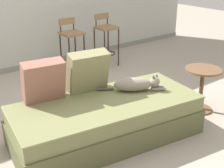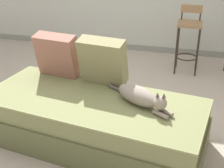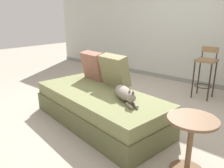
{
  "view_description": "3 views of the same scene",
  "coord_description": "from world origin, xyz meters",
  "px_view_note": "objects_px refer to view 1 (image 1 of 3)",
  "views": [
    {
      "loc": [
        -1.71,
        -2.72,
        1.84
      ],
      "look_at": [
        0.15,
        -0.3,
        0.56
      ],
      "focal_mm": 50.0,
      "sensor_mm": 36.0,
      "label": 1
    },
    {
      "loc": [
        0.78,
        -2.67,
        1.73
      ],
      "look_at": [
        0.15,
        -0.3,
        0.56
      ],
      "focal_mm": 50.0,
      "sensor_mm": 36.0,
      "label": 2
    },
    {
      "loc": [
        1.9,
        -2.35,
        1.4
      ],
      "look_at": [
        0.15,
        -0.3,
        0.56
      ],
      "focal_mm": 35.0,
      "sensor_mm": 36.0,
      "label": 3
    }
  ],
  "objects_px": {
    "throw_pillow_corner": "(43,81)",
    "throw_pillow_middle": "(88,71)",
    "bar_stool_near_window": "(72,41)",
    "bar_stool_by_doorway": "(106,36)",
    "side_table": "(202,83)",
    "cat": "(136,84)",
    "couch": "(107,120)"
  },
  "relations": [
    {
      "from": "throw_pillow_corner",
      "to": "throw_pillow_middle",
      "type": "relative_size",
      "value": 0.96
    },
    {
      "from": "couch",
      "to": "cat",
      "type": "distance_m",
      "value": 0.51
    },
    {
      "from": "couch",
      "to": "side_table",
      "type": "bearing_deg",
      "value": -8.24
    },
    {
      "from": "cat",
      "to": "bar_stool_by_doorway",
      "type": "relative_size",
      "value": 0.72
    },
    {
      "from": "bar_stool_by_doorway",
      "to": "side_table",
      "type": "bearing_deg",
      "value": -92.55
    },
    {
      "from": "throw_pillow_middle",
      "to": "side_table",
      "type": "relative_size",
      "value": 0.84
    },
    {
      "from": "couch",
      "to": "side_table",
      "type": "height_order",
      "value": "side_table"
    },
    {
      "from": "throw_pillow_corner",
      "to": "bar_stool_by_doorway",
      "type": "bearing_deg",
      "value": 38.49
    },
    {
      "from": "throw_pillow_middle",
      "to": "throw_pillow_corner",
      "type": "bearing_deg",
      "value": 171.76
    },
    {
      "from": "bar_stool_near_window",
      "to": "side_table",
      "type": "bearing_deg",
      "value": -74.43
    },
    {
      "from": "couch",
      "to": "side_table",
      "type": "relative_size",
      "value": 3.73
    },
    {
      "from": "bar_stool_by_doorway",
      "to": "side_table",
      "type": "xyz_separation_m",
      "value": [
        -0.09,
        -2.11,
        -0.17
      ]
    },
    {
      "from": "side_table",
      "to": "couch",
      "type": "bearing_deg",
      "value": 171.76
    },
    {
      "from": "cat",
      "to": "bar_stool_near_window",
      "type": "height_order",
      "value": "bar_stool_near_window"
    },
    {
      "from": "throw_pillow_corner",
      "to": "throw_pillow_middle",
      "type": "height_order",
      "value": "throw_pillow_middle"
    },
    {
      "from": "couch",
      "to": "bar_stool_near_window",
      "type": "bearing_deg",
      "value": 69.05
    },
    {
      "from": "throw_pillow_corner",
      "to": "cat",
      "type": "relative_size",
      "value": 0.7
    },
    {
      "from": "throw_pillow_corner",
      "to": "side_table",
      "type": "distance_m",
      "value": 1.93
    },
    {
      "from": "throw_pillow_corner",
      "to": "bar_stool_near_window",
      "type": "height_order",
      "value": "bar_stool_near_window"
    },
    {
      "from": "throw_pillow_middle",
      "to": "side_table",
      "type": "xyz_separation_m",
      "value": [
        1.32,
        -0.52,
        -0.31
      ]
    },
    {
      "from": "throw_pillow_middle",
      "to": "bar_stool_near_window",
      "type": "relative_size",
      "value": 0.52
    },
    {
      "from": "bar_stool_by_doorway",
      "to": "throw_pillow_corner",
      "type": "bearing_deg",
      "value": -141.51
    },
    {
      "from": "throw_pillow_corner",
      "to": "bar_stool_near_window",
      "type": "xyz_separation_m",
      "value": [
        1.22,
        1.52,
        -0.12
      ]
    },
    {
      "from": "throw_pillow_middle",
      "to": "bar_stool_near_window",
      "type": "height_order",
      "value": "throw_pillow_middle"
    },
    {
      "from": "couch",
      "to": "bar_stool_by_doorway",
      "type": "distance_m",
      "value": 2.4
    },
    {
      "from": "cat",
      "to": "side_table",
      "type": "height_order",
      "value": "cat"
    },
    {
      "from": "cat",
      "to": "throw_pillow_corner",
      "type": "bearing_deg",
      "value": 157.07
    },
    {
      "from": "side_table",
      "to": "cat",
      "type": "bearing_deg",
      "value": 166.9
    },
    {
      "from": "cat",
      "to": "bar_stool_by_doorway",
      "type": "bearing_deg",
      "value": 62.21
    },
    {
      "from": "couch",
      "to": "side_table",
      "type": "distance_m",
      "value": 1.34
    },
    {
      "from": "throw_pillow_middle",
      "to": "bar_stool_by_doorway",
      "type": "height_order",
      "value": "throw_pillow_middle"
    },
    {
      "from": "bar_stool_near_window",
      "to": "bar_stool_by_doorway",
      "type": "distance_m",
      "value": 0.68
    }
  ]
}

